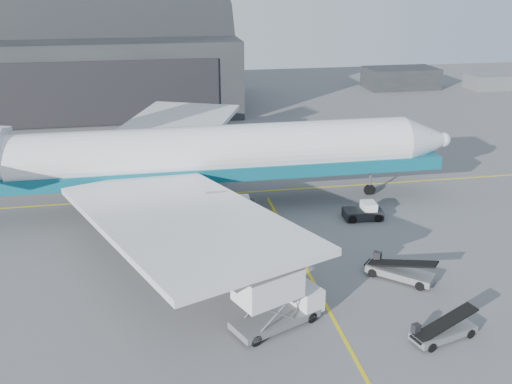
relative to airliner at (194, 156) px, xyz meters
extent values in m
plane|color=#565659|center=(7.43, -17.15, -5.22)|extent=(200.00, 200.00, 0.00)
cube|color=gold|center=(7.43, 2.85, -5.21)|extent=(80.00, 0.25, 0.02)
cube|color=gold|center=(7.43, -19.15, -5.21)|extent=(0.25, 40.00, 0.02)
cube|color=black|center=(-14.57, 47.85, 0.78)|extent=(50.00, 28.00, 12.00)
cube|color=black|center=(-14.57, 33.75, -0.22)|extent=(42.00, 0.40, 9.50)
cube|color=black|center=(45.43, 54.85, -5.22)|extent=(14.00, 8.00, 4.00)
cube|color=slate|center=(62.43, 50.85, -5.22)|extent=(8.00, 6.00, 2.80)
cylinder|color=white|center=(2.17, 0.00, 0.30)|extent=(38.25, 5.10, 5.10)
cone|color=white|center=(23.64, 0.00, 0.30)|extent=(4.67, 5.10, 5.10)
sphere|color=white|center=(25.76, 0.00, 0.30)|extent=(1.49, 1.49, 1.49)
cube|color=black|center=(22.36, 0.00, 0.94)|extent=(2.76, 2.34, 0.74)
cube|color=#0C576A|center=(2.17, 0.00, -1.34)|extent=(44.62, 5.15, 1.27)
cube|color=white|center=(-2.08, -12.75, -0.76)|extent=(19.59, 26.05, 1.55)
cube|color=white|center=(-2.08, 12.75, -0.76)|extent=(19.59, 26.05, 1.55)
cylinder|color=gray|center=(1.11, -8.50, -2.46)|extent=(5.52, 2.87, 2.87)
cylinder|color=gray|center=(1.11, 8.50, -2.46)|extent=(5.52, 2.87, 2.87)
cylinder|color=#A5A5AA|center=(18.11, 0.00, -3.73)|extent=(0.30, 0.30, 2.97)
cylinder|color=black|center=(18.11, 0.00, -4.74)|extent=(1.17, 0.37, 1.17)
cylinder|color=black|center=(0.05, -3.40, -4.64)|extent=(1.38, 0.48, 1.38)
cylinder|color=black|center=(0.05, 3.40, -4.64)|extent=(1.38, 0.48, 1.38)
cube|color=slate|center=(3.39, -21.51, -4.68)|extent=(6.30, 4.53, 0.49)
cube|color=silver|center=(5.70, -20.47, -3.90)|extent=(2.34, 2.69, 1.56)
cube|color=black|center=(6.37, -20.17, -3.66)|extent=(0.83, 1.72, 0.88)
cube|color=silver|center=(2.85, -21.75, -1.90)|extent=(4.74, 3.90, 1.95)
cylinder|color=black|center=(5.85, -21.53, -4.83)|extent=(0.83, 0.59, 0.78)
cylinder|color=black|center=(5.01, -19.66, -4.83)|extent=(0.83, 0.59, 0.78)
cylinder|color=black|center=(1.76, -23.36, -4.83)|extent=(0.83, 0.59, 0.78)
cylinder|color=black|center=(0.92, -21.50, -4.83)|extent=(0.83, 0.59, 0.78)
cube|color=black|center=(15.20, -5.84, -4.73)|extent=(3.68, 2.16, 0.80)
cube|color=silver|center=(15.74, -5.87, -4.01)|extent=(1.34, 1.68, 0.80)
cylinder|color=black|center=(16.40, -6.81, -4.86)|extent=(0.82, 0.36, 0.80)
cylinder|color=black|center=(16.50, -5.02, -4.86)|extent=(0.82, 0.36, 0.80)
cylinder|color=black|center=(13.90, -6.66, -4.86)|extent=(0.82, 0.36, 0.80)
cylinder|color=black|center=(14.00, -4.88, -4.86)|extent=(0.82, 0.36, 0.80)
cube|color=slate|center=(13.57, -24.77, -4.77)|extent=(4.64, 2.65, 0.45)
cube|color=black|center=(13.57, -24.77, -4.07)|extent=(4.78, 2.25, 1.28)
cube|color=black|center=(11.69, -24.73, -4.27)|extent=(0.59, 0.52, 0.60)
cylinder|color=black|center=(15.30, -25.00, -4.92)|extent=(0.65, 0.40, 0.60)
cylinder|color=black|center=(14.91, -23.66, -4.92)|extent=(0.65, 0.40, 0.60)
cylinder|color=black|center=(12.22, -25.88, -4.92)|extent=(0.65, 0.40, 0.60)
cylinder|color=black|center=(11.84, -24.53, -4.92)|extent=(0.65, 0.40, 0.60)
cube|color=slate|center=(13.95, -17.17, -4.71)|extent=(4.84, 4.63, 0.51)
cube|color=black|center=(13.95, -17.17, -3.91)|extent=(4.70, 4.43, 1.45)
cube|color=black|center=(12.86, -15.33, -4.14)|extent=(0.73, 0.72, 0.68)
cylinder|color=black|center=(14.75, -18.98, -4.88)|extent=(0.69, 0.67, 0.68)
cylinder|color=black|center=(15.83, -17.81, -4.88)|extent=(0.69, 0.67, 0.68)
cylinder|color=black|center=(12.07, -16.53, -4.88)|extent=(0.69, 0.67, 0.68)
cylinder|color=black|center=(13.14, -15.35, -4.88)|extent=(0.69, 0.67, 0.68)
cube|color=#F94C07|center=(5.84, -12.82, -5.20)|extent=(0.37, 0.37, 0.03)
cone|color=#F94C07|center=(5.84, -12.82, -4.95)|extent=(0.37, 0.37, 0.54)
camera|label=1|loc=(-3.53, -52.51, 16.46)|focal=40.00mm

